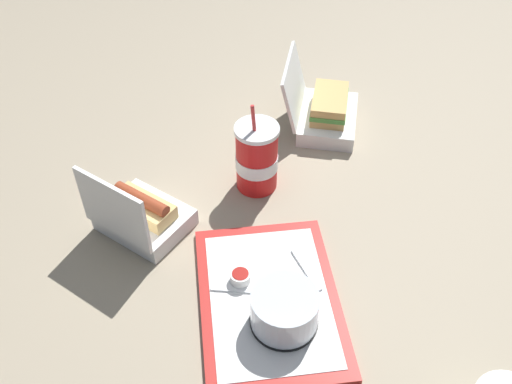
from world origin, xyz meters
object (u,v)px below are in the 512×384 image
object	(u,v)px
cake_container	(284,311)
soda_cup_front	(257,158)
plastic_fork	(306,269)
clamshell_sandwich_right	(325,111)
ketchup_cup	(240,277)
food_tray	(269,299)
clamshell_hotdog_back	(141,215)

from	to	relation	value
cake_container	soda_cup_front	world-z (taller)	soda_cup_front
plastic_fork	soda_cup_front	xyz separation A→B (m)	(-0.26, -0.11, 0.06)
clamshell_sandwich_right	ketchup_cup	bearing A→B (deg)	-19.84
ketchup_cup	clamshell_sandwich_right	size ratio (longest dim) A/B	0.17
cake_container	food_tray	bearing A→B (deg)	-152.89
food_tray	cake_container	size ratio (longest dim) A/B	3.27
ketchup_cup	clamshell_hotdog_back	distance (m)	0.26
cake_container	ketchup_cup	distance (m)	0.12
ketchup_cup	plastic_fork	size ratio (longest dim) A/B	0.36
plastic_fork	soda_cup_front	world-z (taller)	soda_cup_front
clamshell_sandwich_right	soda_cup_front	xyz separation A→B (m)	(0.23, -0.17, 0.04)
food_tray	clamshell_sandwich_right	xyz separation A→B (m)	(-0.56, 0.13, 0.04)
ketchup_cup	soda_cup_front	bearing A→B (deg)	175.59
cake_container	plastic_fork	bearing A→B (deg)	159.57
food_tray	clamshell_sandwich_right	bearing A→B (deg)	166.68
clamshell_hotdog_back	cake_container	bearing A→B (deg)	52.12
clamshell_sandwich_right	clamshell_hotdog_back	bearing A→B (deg)	-46.90
cake_container	clamshell_sandwich_right	world-z (taller)	clamshell_sandwich_right
soda_cup_front	ketchup_cup	bearing A→B (deg)	-4.41
cake_container	clamshell_sandwich_right	xyz separation A→B (m)	(-0.61, 0.10, -0.00)
plastic_fork	clamshell_sandwich_right	bearing A→B (deg)	146.91
ketchup_cup	plastic_fork	xyz separation A→B (m)	(-0.03, 0.13, -0.01)
cake_container	plastic_fork	size ratio (longest dim) A/B	1.13
cake_container	clamshell_hotdog_back	bearing A→B (deg)	-127.88
ketchup_cup	clamshell_hotdog_back	bearing A→B (deg)	-123.81
clamshell_hotdog_back	soda_cup_front	distance (m)	0.28
clamshell_sandwich_right	cake_container	bearing A→B (deg)	-9.77
soda_cup_front	cake_container	bearing A→B (deg)	9.17
food_tray	clamshell_sandwich_right	distance (m)	0.57
plastic_fork	cake_container	bearing A→B (deg)	-46.49
clamshell_hotdog_back	plastic_fork	bearing A→B (deg)	71.85
clamshell_hotdog_back	soda_cup_front	bearing A→B (deg)	121.42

